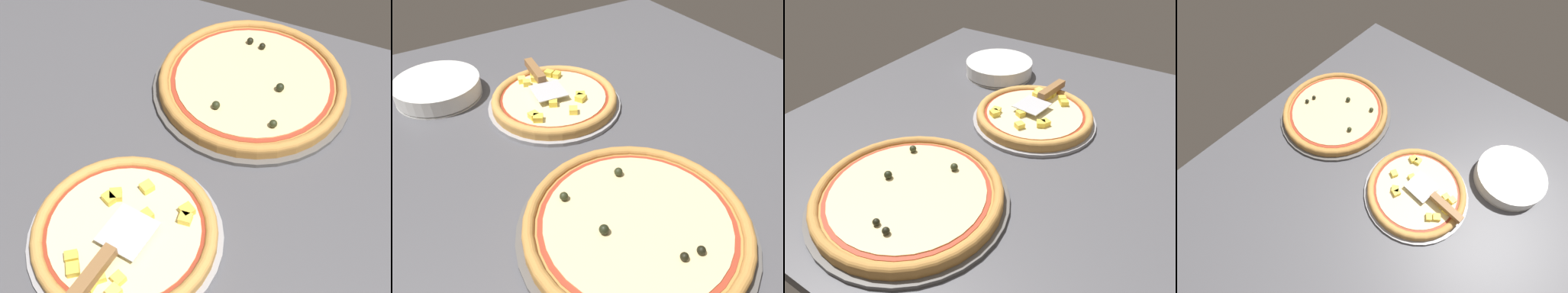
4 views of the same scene
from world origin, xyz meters
The scene contains 7 objects.
ground_plane centered at (0.00, 0.00, -1.80)cm, with size 135.27×122.76×3.60cm, color #4C4C51.
pizza_pan_front centered at (5.30, -7.41, 0.50)cm, with size 34.16×34.16×1.00cm, color #939399.
pizza_front centered at (5.32, -7.43, 2.35)cm, with size 32.11×32.11×3.45cm.
pizza_pan_back centered at (12.80, 36.01, 0.50)cm, with size 42.67×42.67×1.00cm, color #565451.
pizza_back centered at (12.80, 36.01, 2.46)cm, with size 40.11×40.11×3.98cm.
serving_spatula centered at (5.56, -15.79, 5.24)cm, with size 8.92×20.53×2.00cm.
plate_stack centered at (29.26, -28.45, 2.45)cm, with size 22.49×22.49×4.90cm.
Camera 3 is at (-31.89, 76.89, 57.30)cm, focal length 35.00 mm.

